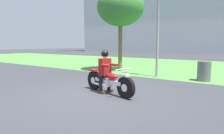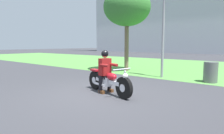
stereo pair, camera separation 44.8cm
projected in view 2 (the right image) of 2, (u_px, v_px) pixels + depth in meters
The scene contains 8 objects.
ground at pixel (96, 94), 6.16m from camera, with size 120.00×120.00×0.00m, color #38383D.
grass_verge at pixel (189, 67), 13.72m from camera, with size 60.00×12.00×0.01m, color #549342.
stadium_facade at pixel (222, 10), 33.05m from camera, with size 52.51×8.00×15.25m, color #B2B7C1.
motorcycle_lead at pixel (108, 81), 6.14m from camera, with size 2.18×0.82×0.89m.
rider_lead at pixel (105, 68), 6.23m from camera, with size 0.62×0.55×1.41m.
tree_roadside at pixel (127, 7), 11.08m from camera, with size 2.76×2.76×4.88m.
streetlight_pole at pixel (166, 10), 8.77m from camera, with size 0.96×0.20×5.03m.
trash_can at pixel (211, 72), 7.95m from camera, with size 0.56×0.56×0.87m, color #595E5B.
Camera 2 is at (4.16, -4.38, 1.58)m, focal length 30.38 mm.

